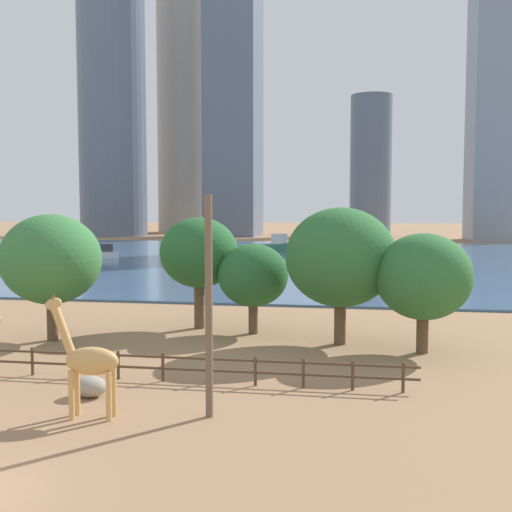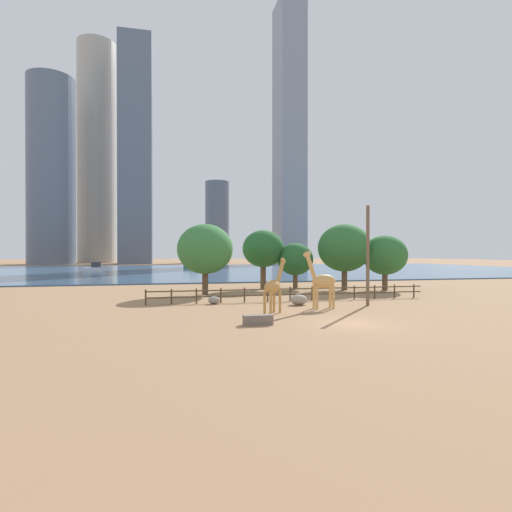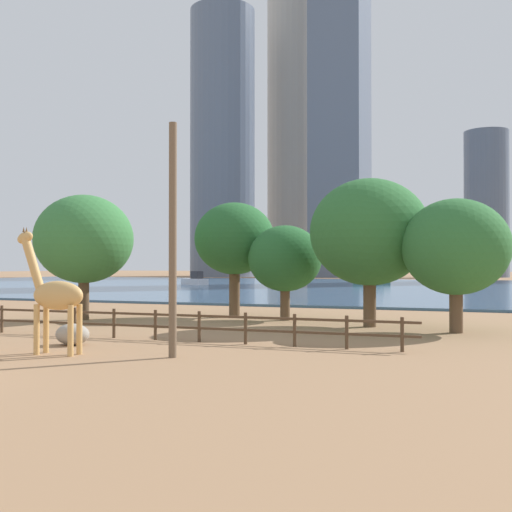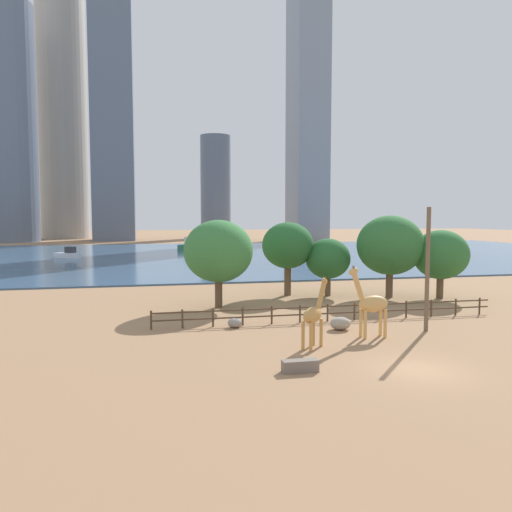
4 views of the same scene
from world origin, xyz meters
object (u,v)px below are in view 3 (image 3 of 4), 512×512
object	(u,v)px
giraffe_companion	(54,295)
boat_ferry	(195,280)
utility_pole	(173,240)
boulder_near_fence	(72,334)
tree_right_small	(456,247)
boat_sailboat	(373,277)
tree_left_large	(84,239)
tree_right_tall	(369,232)
tree_left_small	(285,259)
tree_center_broad	(234,239)

from	to	relation	value
giraffe_companion	boat_ferry	bearing A→B (deg)	-71.40
utility_pole	boulder_near_fence	world-z (taller)	utility_pole
tree_right_small	boat_sailboat	distance (m)	73.74
giraffe_companion	tree_right_small	distance (m)	18.55
tree_left_large	boat_ferry	xyz separation A→B (m)	(-19.84, 54.41, -3.86)
tree_left_large	tree_right_tall	distance (m)	16.74
tree_right_tall	boat_sailboat	distance (m)	71.39
tree_right_tall	boat_sailboat	xyz separation A→B (m)	(-13.19, 70.06, -3.76)
tree_right_tall	boat_sailboat	bearing A→B (deg)	100.66
tree_left_small	tree_right_small	distance (m)	10.49
giraffe_companion	utility_pole	world-z (taller)	utility_pole
tree_right_small	utility_pole	bearing A→B (deg)	-125.97
boulder_near_fence	tree_left_large	bearing A→B (deg)	124.12
giraffe_companion	boulder_near_fence	xyz separation A→B (m)	(-1.06, 2.45, -1.73)
tree_right_small	boulder_near_fence	bearing A→B (deg)	-143.64
tree_right_tall	boulder_near_fence	bearing A→B (deg)	-129.32
boulder_near_fence	tree_right_tall	size ratio (longest dim) A/B	0.18
tree_left_large	tree_center_broad	xyz separation A→B (m)	(7.53, 5.11, 0.09)
tree_left_large	tree_center_broad	world-z (taller)	tree_left_large
utility_pole	giraffe_companion	bearing A→B (deg)	-169.08
utility_pole	boat_sailboat	size ratio (longest dim) A/B	1.17
utility_pole	tree_right_small	distance (m)	14.91
tree_left_large	tree_left_small	size ratio (longest dim) A/B	1.33
boat_sailboat	tree_left_large	bearing A→B (deg)	24.10
tree_center_broad	boat_ferry	xyz separation A→B (m)	(-27.37, 49.30, -3.95)
boat_ferry	giraffe_companion	bearing A→B (deg)	140.18
boulder_near_fence	tree_left_large	world-z (taller)	tree_left_large
utility_pole	tree_center_broad	world-z (taller)	utility_pole
giraffe_companion	boat_ferry	distance (m)	72.53
tree_center_broad	tree_right_small	world-z (taller)	tree_center_broad
giraffe_companion	tree_right_small	size ratio (longest dim) A/B	0.73
boat_ferry	boat_sailboat	world-z (taller)	boat_sailboat
boulder_near_fence	boat_ferry	bearing A→B (deg)	112.48
giraffe_companion	tree_center_broad	world-z (taller)	tree_center_broad
boulder_near_fence	tree_right_tall	distance (m)	16.09
tree_right_small	boat_sailboat	bearing A→B (deg)	103.85
tree_right_tall	boat_ferry	distance (m)	64.14
utility_pole	tree_right_small	world-z (taller)	utility_pole
tree_center_broad	giraffe_companion	bearing A→B (deg)	-88.73
tree_left_large	boulder_near_fence	bearing A→B (deg)	-55.88
giraffe_companion	tree_right_tall	size ratio (longest dim) A/B	0.60
tree_left_large	tree_right_small	world-z (taller)	tree_left_large
boulder_near_fence	tree_left_small	size ratio (longest dim) A/B	0.26
tree_center_broad	tree_left_large	bearing A→B (deg)	-145.83
tree_right_small	boat_sailboat	xyz separation A→B (m)	(-17.63, 71.54, -2.90)
utility_pole	tree_center_broad	bearing A→B (deg)	105.90
tree_left_small	boat_sailboat	size ratio (longest dim) A/B	0.79
tree_left_large	boat_sailboat	xyz separation A→B (m)	(3.45, 71.88, -3.56)
giraffe_companion	boat_ferry	size ratio (longest dim) A/B	0.94
tree_left_small	tree_right_small	bearing A→B (deg)	-20.16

